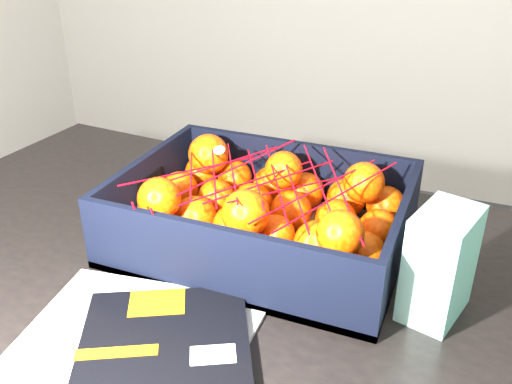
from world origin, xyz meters
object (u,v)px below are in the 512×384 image
at_px(table, 197,312).
at_px(retail_carton, 440,264).
at_px(magazine_stack, 135,357).
at_px(produce_crate, 263,225).

xyz_separation_m(table, retail_carton, (0.36, 0.02, 0.18)).
height_order(table, retail_carton, retail_carton).
bearing_deg(magazine_stack, retail_carton, 36.76).
height_order(table, magazine_stack, magazine_stack).
relative_size(magazine_stack, retail_carton, 2.41).
relative_size(table, produce_crate, 2.81).
relative_size(table, magazine_stack, 3.36).
bearing_deg(retail_carton, table, -161.46).
distance_m(table, produce_crate, 0.18).
relative_size(magazine_stack, produce_crate, 0.84).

